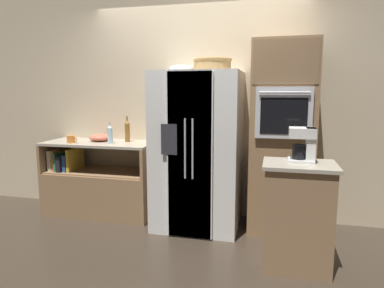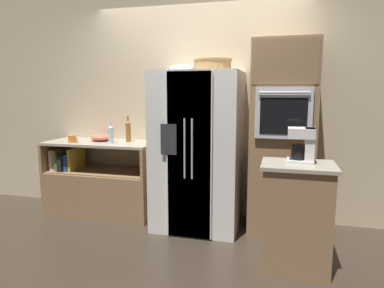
# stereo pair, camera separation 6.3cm
# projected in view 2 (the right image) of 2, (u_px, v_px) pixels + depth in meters

# --- Properties ---
(ground_plane) EXTENTS (20.00, 20.00, 0.00)m
(ground_plane) POSITION_uv_depth(u_px,v_px,m) (189.00, 225.00, 3.87)
(ground_plane) COLOR #382D23
(wall_back) EXTENTS (12.00, 0.06, 2.80)m
(wall_back) POSITION_uv_depth(u_px,v_px,m) (199.00, 100.00, 4.09)
(wall_back) COLOR beige
(wall_back) RESTS_ON ground_plane
(counter_left) EXTENTS (1.34, 0.59, 0.89)m
(counter_left) POSITION_uv_depth(u_px,v_px,m) (101.00, 187.00, 4.24)
(counter_left) COLOR #93704C
(counter_left) RESTS_ON ground_plane
(refrigerator) EXTENTS (0.92, 0.81, 1.71)m
(refrigerator) POSITION_uv_depth(u_px,v_px,m) (198.00, 151.00, 3.75)
(refrigerator) COLOR white
(refrigerator) RESTS_ON ground_plane
(wall_oven) EXTENTS (0.65, 0.65, 2.01)m
(wall_oven) POSITION_uv_depth(u_px,v_px,m) (282.00, 138.00, 3.59)
(wall_oven) COLOR #93704C
(wall_oven) RESTS_ON ground_plane
(island_counter) EXTENTS (0.59, 0.46, 0.91)m
(island_counter) POSITION_uv_depth(u_px,v_px,m) (296.00, 216.00, 2.87)
(island_counter) COLOR #93704C
(island_counter) RESTS_ON ground_plane
(wicker_basket) EXTENTS (0.41, 0.41, 0.13)m
(wicker_basket) POSITION_uv_depth(u_px,v_px,m) (213.00, 64.00, 3.60)
(wicker_basket) COLOR tan
(wicker_basket) RESTS_ON refrigerator
(fruit_bowl) EXTENTS (0.27, 0.27, 0.07)m
(fruit_bowl) POSITION_uv_depth(u_px,v_px,m) (182.00, 68.00, 3.69)
(fruit_bowl) COLOR white
(fruit_bowl) RESTS_ON refrigerator
(bottle_tall) EXTENTS (0.06, 0.06, 0.25)m
(bottle_tall) POSITION_uv_depth(u_px,v_px,m) (111.00, 134.00, 4.02)
(bottle_tall) COLOR silver
(bottle_tall) RESTS_ON counter_left
(bottle_short) EXTENTS (0.06, 0.06, 0.31)m
(bottle_short) POSITION_uv_depth(u_px,v_px,m) (128.00, 131.00, 4.14)
(bottle_short) COLOR brown
(bottle_short) RESTS_ON counter_left
(mug) EXTENTS (0.13, 0.09, 0.09)m
(mug) POSITION_uv_depth(u_px,v_px,m) (72.00, 139.00, 4.08)
(mug) COLOR orange
(mug) RESTS_ON counter_left
(mixing_bowl) EXTENTS (0.27, 0.27, 0.09)m
(mixing_bowl) POSITION_uv_depth(u_px,v_px,m) (101.00, 137.00, 4.22)
(mixing_bowl) COLOR #DB664C
(mixing_bowl) RESTS_ON counter_left
(coffee_maker) EXTENTS (0.21, 0.20, 0.29)m
(coffee_maker) POSITION_uv_depth(u_px,v_px,m) (304.00, 144.00, 2.83)
(coffee_maker) COLOR white
(coffee_maker) RESTS_ON island_counter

